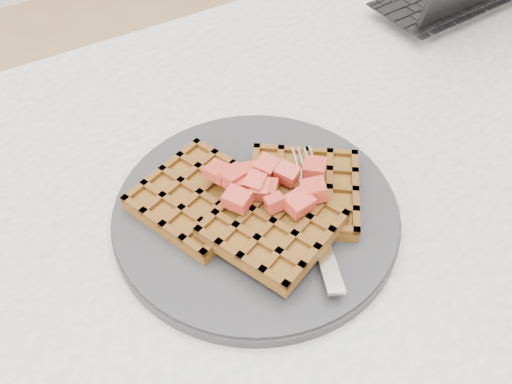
% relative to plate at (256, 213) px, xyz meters
% --- Properties ---
extents(table, '(1.20, 0.80, 0.75)m').
position_rel_plate_xyz_m(table, '(0.08, -0.01, -0.12)').
color(table, silver).
rests_on(table, ground).
extents(plate, '(0.29, 0.29, 0.02)m').
position_rel_plate_xyz_m(plate, '(0.00, 0.00, 0.00)').
color(plate, '#242427').
rests_on(plate, table).
extents(waffles, '(0.25, 0.22, 0.03)m').
position_rel_plate_xyz_m(waffles, '(0.00, -0.00, 0.02)').
color(waffles, brown).
rests_on(waffles, plate).
extents(strawberry_pile, '(0.15, 0.15, 0.02)m').
position_rel_plate_xyz_m(strawberry_pile, '(0.00, 0.00, 0.05)').
color(strawberry_pile, maroon).
rests_on(strawberry_pile, waffles).
extents(fork, '(0.09, 0.18, 0.02)m').
position_rel_plate_xyz_m(fork, '(0.04, -0.04, 0.02)').
color(fork, silver).
rests_on(fork, plate).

